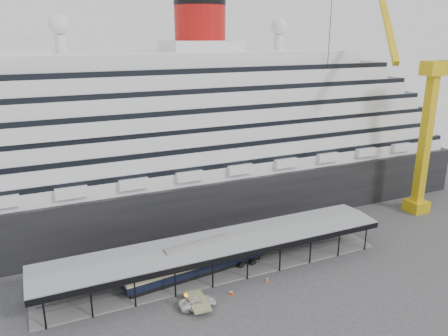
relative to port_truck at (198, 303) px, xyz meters
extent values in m
plane|color=#37373A|center=(6.71, 2.74, -0.71)|extent=(200.00, 200.00, 0.00)
cube|color=black|center=(6.71, 34.74, 4.29)|extent=(130.00, 30.00, 10.00)
cylinder|color=#A70F0D|center=(14.71, 34.74, 36.69)|extent=(10.00, 10.00, 9.00)
sphere|color=silver|center=(-11.29, 34.74, 36.99)|extent=(3.60, 3.60, 3.60)
sphere|color=silver|center=(32.71, 34.74, 36.99)|extent=(3.60, 3.60, 3.60)
cube|color=slate|center=(6.71, 7.74, -0.59)|extent=(56.00, 8.00, 0.24)
cube|color=slate|center=(6.71, 7.02, -0.43)|extent=(54.00, 0.08, 0.10)
cube|color=slate|center=(6.71, 8.46, -0.43)|extent=(54.00, 0.08, 0.10)
cube|color=black|center=(6.71, 3.24, 3.74)|extent=(56.00, 0.18, 0.90)
cube|color=black|center=(6.71, 12.24, 3.74)|extent=(56.00, 0.18, 0.90)
cube|color=slate|center=(6.71, 7.74, 4.47)|extent=(56.00, 9.00, 0.24)
cube|color=gold|center=(54.71, 12.74, 0.49)|extent=(4.00, 4.00, 2.40)
cube|color=gold|center=(54.71, 12.74, 14.69)|extent=(1.80, 1.80, 26.00)
cube|color=gold|center=(54.71, 12.74, 29.09)|extent=(5.00, 3.20, 2.80)
cube|color=gold|center=(45.83, 17.86, 38.49)|extent=(11.42, 18.78, 16.80)
cylinder|color=black|center=(36.96, 22.99, 22.89)|extent=(0.12, 0.12, 47.21)
imported|color=silver|center=(0.00, 0.00, 0.00)|extent=(5.28, 2.69, 1.43)
cube|color=black|center=(2.88, 7.74, -0.10)|extent=(22.48, 4.96, 0.74)
cube|color=black|center=(2.88, 7.74, 0.86)|extent=(23.58, 5.50, 1.17)
cube|color=beige|center=(2.88, 7.74, 2.13)|extent=(23.58, 5.54, 1.38)
cube|color=black|center=(2.88, 7.74, 3.04)|extent=(23.58, 5.50, 0.43)
cube|color=red|center=(5.55, 0.71, -0.70)|extent=(0.49, 0.49, 0.03)
cone|color=red|center=(5.55, 0.71, -0.29)|extent=(0.41, 0.41, 0.81)
cylinder|color=white|center=(5.55, 0.71, -0.21)|extent=(0.26, 0.26, 0.16)
cube|color=#D23D0B|center=(5.33, 0.93, -0.70)|extent=(0.44, 0.44, 0.03)
cone|color=#D23D0B|center=(5.33, 0.93, -0.34)|extent=(0.37, 0.37, 0.71)
cylinder|color=white|center=(5.33, 0.93, -0.27)|extent=(0.23, 0.23, 0.14)
cube|color=#F9580D|center=(12.00, 1.72, -0.70)|extent=(0.52, 0.52, 0.03)
cone|color=#F9580D|center=(12.00, 1.72, -0.31)|extent=(0.44, 0.44, 0.76)
cylinder|color=white|center=(12.00, 1.72, -0.24)|extent=(0.24, 0.24, 0.15)
camera|label=1|loc=(-18.27, -48.73, 35.20)|focal=35.00mm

